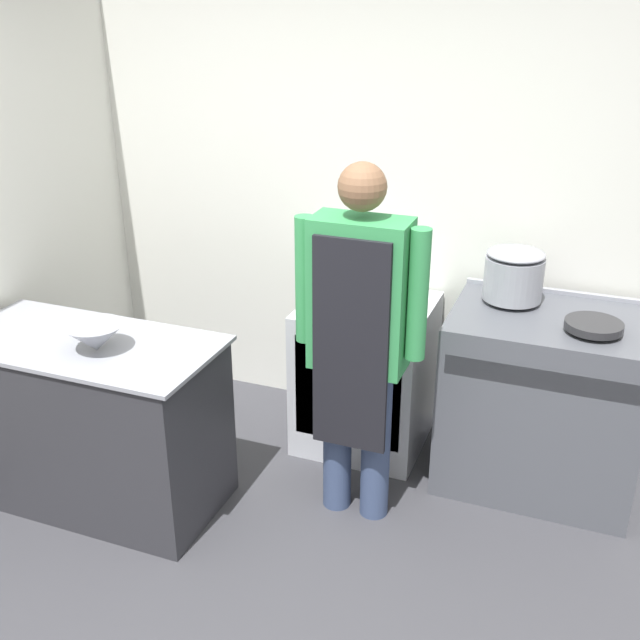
# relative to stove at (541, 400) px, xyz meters

# --- Properties ---
(ground_plane) EXTENTS (14.00, 14.00, 0.00)m
(ground_plane) POSITION_rel_stove_xyz_m (-1.10, -1.60, -0.47)
(ground_plane) COLOR #38383D
(wall_back) EXTENTS (8.00, 0.05, 2.70)m
(wall_back) POSITION_rel_stove_xyz_m (-1.10, 0.43, 0.88)
(wall_back) COLOR silver
(wall_back) RESTS_ON ground_plane
(prep_counter) EXTENTS (1.29, 0.64, 0.87)m
(prep_counter) POSITION_rel_stove_xyz_m (-2.04, -0.95, -0.03)
(prep_counter) COLOR #2D2D33
(prep_counter) RESTS_ON ground_plane
(stove) EXTENTS (0.96, 0.71, 0.95)m
(stove) POSITION_rel_stove_xyz_m (0.00, 0.00, 0.00)
(stove) COLOR #4C4F56
(stove) RESTS_ON ground_plane
(fridge_unit) EXTENTS (0.68, 0.67, 0.84)m
(fridge_unit) POSITION_rel_stove_xyz_m (-0.95, 0.05, -0.05)
(fridge_unit) COLOR silver
(fridge_unit) RESTS_ON ground_plane
(person_cook) EXTENTS (0.61, 0.24, 1.74)m
(person_cook) POSITION_rel_stove_xyz_m (-0.80, -0.60, 0.52)
(person_cook) COLOR #38476B
(person_cook) RESTS_ON ground_plane
(mixing_bowl) EXTENTS (0.27, 0.27, 0.13)m
(mixing_bowl) POSITION_rel_stove_xyz_m (-1.92, -1.01, 0.47)
(mixing_bowl) COLOR gray
(mixing_bowl) RESTS_ON prep_counter
(stock_pot) EXTENTS (0.30, 0.30, 0.27)m
(stock_pot) POSITION_rel_stove_xyz_m (-0.22, 0.13, 0.62)
(stock_pot) COLOR gray
(stock_pot) RESTS_ON stove
(saute_pan) EXTENTS (0.27, 0.27, 0.04)m
(saute_pan) POSITION_rel_stove_xyz_m (0.19, -0.12, 0.50)
(saute_pan) COLOR #262628
(saute_pan) RESTS_ON stove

